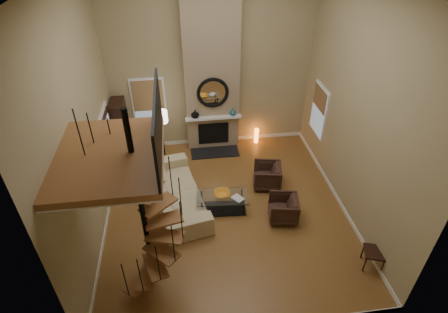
{
  "coord_description": "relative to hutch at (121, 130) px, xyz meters",
  "views": [
    {
      "loc": [
        -0.96,
        -6.67,
        6.52
      ],
      "look_at": [
        0.0,
        0.4,
        1.4
      ],
      "focal_mm": 28.7,
      "sensor_mm": 36.0,
      "label": 1
    }
  ],
  "objects": [
    {
      "name": "back_wall",
      "position": [
        2.77,
        0.47,
        1.8
      ],
      "size": [
        6.0,
        0.02,
        5.5
      ],
      "primitive_type": "cube",
      "color": "tan",
      "rests_on": "ground"
    },
    {
      "name": "chimney_breast",
      "position": [
        2.77,
        0.28,
        1.8
      ],
      "size": [
        1.6,
        0.38,
        5.5
      ],
      "primitive_type": "cube",
      "color": "#998163",
      "rests_on": "ground"
    },
    {
      "name": "mantel",
      "position": [
        2.77,
        0.0,
        0.2
      ],
      "size": [
        1.7,
        0.18,
        0.06
      ],
      "primitive_type": "cube",
      "color": "white",
      "rests_on": "chimney_breast"
    },
    {
      "name": "hearth",
      "position": [
        2.77,
        -0.21,
        -0.93
      ],
      "size": [
        1.5,
        0.6,
        0.04
      ],
      "primitive_type": "cube",
      "color": "black",
      "rests_on": "ground"
    },
    {
      "name": "spiral_stair",
      "position": [
        0.99,
        -4.57,
        0.83
      ],
      "size": [
        1.47,
        1.47,
        4.06
      ],
      "color": "black",
      "rests_on": "ground"
    },
    {
      "name": "sofa",
      "position": [
        1.54,
        -2.33,
        -0.55
      ],
      "size": [
        1.65,
        3.02,
        0.83
      ],
      "primitive_type": "imported",
      "rotation": [
        0.0,
        0.0,
        1.77
      ],
      "color": "#CAB88C",
      "rests_on": "ground"
    },
    {
      "name": "mirror_disc",
      "position": [
        2.77,
        0.07,
        1.0
      ],
      "size": [
        0.8,
        0.01,
        0.8
      ],
      "primitive_type": "cylinder",
      "rotation": [
        1.57,
        0.0,
        0.0
      ],
      "color": "white",
      "rests_on": "chimney_breast"
    },
    {
      "name": "baseboard_right",
      "position": [
        5.76,
        -2.78,
        -0.89
      ],
      "size": [
        0.02,
        6.5,
        0.12
      ],
      "primitive_type": "cube",
      "color": "white",
      "rests_on": "ground"
    },
    {
      "name": "armchair_near",
      "position": [
        4.09,
        -2.0,
        -0.6
      ],
      "size": [
        0.87,
        0.86,
        0.68
      ],
      "primitive_type": "imported",
      "rotation": [
        0.0,
        0.0,
        -1.77
      ],
      "color": "#3C241B",
      "rests_on": "ground"
    },
    {
      "name": "ground",
      "position": [
        2.77,
        -2.78,
        -0.95
      ],
      "size": [
        6.0,
        6.5,
        0.01
      ],
      "primitive_type": "cube",
      "color": "#A06D33",
      "rests_on": "ground"
    },
    {
      "name": "right_wall",
      "position": [
        5.77,
        -2.78,
        1.8
      ],
      "size": [
        0.02,
        6.5,
        5.5
      ],
      "primitive_type": "cube",
      "color": "tan",
      "rests_on": "ground"
    },
    {
      "name": "accent_lamp",
      "position": [
        4.19,
        0.24,
        -0.7
      ],
      "size": [
        0.14,
        0.14,
        0.49
      ],
      "primitive_type": "cylinder",
      "color": "orange",
      "rests_on": "ground"
    },
    {
      "name": "bowl",
      "position": [
        2.67,
        -2.72,
        -0.45
      ],
      "size": [
        0.4,
        0.4,
        0.1
      ],
      "primitive_type": "imported",
      "color": "orange",
      "rests_on": "coffee_table"
    },
    {
      "name": "baseboard_left",
      "position": [
        -0.22,
        -2.78,
        -0.89
      ],
      "size": [
        0.02,
        6.5,
        0.12
      ],
      "primitive_type": "cube",
      "color": "white",
      "rests_on": "ground"
    },
    {
      "name": "vase_left",
      "position": [
        2.22,
        0.04,
        0.35
      ],
      "size": [
        0.24,
        0.24,
        0.25
      ],
      "primitive_type": "imported",
      "color": "black",
      "rests_on": "mantel"
    },
    {
      "name": "floor_lamp",
      "position": [
        1.22,
        -0.44,
        0.46
      ],
      "size": [
        0.41,
        0.41,
        1.71
      ],
      "color": "black",
      "rests_on": "ground"
    },
    {
      "name": "hutch",
      "position": [
        0.0,
        0.0,
        0.0
      ],
      "size": [
        0.39,
        0.82,
        1.84
      ],
      "primitive_type": "cube",
      "color": "black",
      "rests_on": "ground"
    },
    {
      "name": "baseboard_back",
      "position": [
        2.77,
        0.46,
        -0.89
      ],
      "size": [
        6.0,
        0.02,
        0.12
      ],
      "primitive_type": "cube",
      "color": "white",
      "rests_on": "ground"
    },
    {
      "name": "entry_door",
      "position": [
        -0.19,
        -0.98,
        0.1
      ],
      "size": [
        0.1,
        1.05,
        2.16
      ],
      "color": "white",
      "rests_on": "ground"
    },
    {
      "name": "mirror_frame",
      "position": [
        2.77,
        0.06,
        1.0
      ],
      "size": [
        0.94,
        0.1,
        0.94
      ],
      "primitive_type": "torus",
      "rotation": [
        1.57,
        0.0,
        0.0
      ],
      "color": "black",
      "rests_on": "chimney_breast"
    },
    {
      "name": "book",
      "position": [
        3.02,
        -2.92,
        -0.49
      ],
      "size": [
        0.35,
        0.36,
        0.03
      ],
      "primitive_type": "imported",
      "rotation": [
        0.0,
        0.0,
        0.63
      ],
      "color": "gray",
      "rests_on": "coffee_table"
    },
    {
      "name": "firebox",
      "position": [
        2.77,
        0.08,
        -0.4
      ],
      "size": [
        0.95,
        0.02,
        0.72
      ],
      "primitive_type": "cube",
      "color": "black",
      "rests_on": "chimney_breast"
    },
    {
      "name": "loft",
      "position": [
        0.72,
        -4.58,
        2.29
      ],
      "size": [
        1.7,
        2.2,
        1.09
      ],
      "color": "brown",
      "rests_on": "left_wall"
    },
    {
      "name": "coffee_table",
      "position": [
        2.67,
        -2.77,
        -0.67
      ],
      "size": [
        1.34,
        0.75,
        0.48
      ],
      "color": "silver",
      "rests_on": "ground"
    },
    {
      "name": "window_back",
      "position": [
        0.87,
        0.45,
        0.67
      ],
      "size": [
        1.02,
        0.06,
        1.52
      ],
      "color": "white",
      "rests_on": "back_wall"
    },
    {
      "name": "front_wall",
      "position": [
        2.77,
        -6.03,
        1.8
      ],
      "size": [
        6.0,
        0.02,
        5.5
      ],
      "primitive_type": "cube",
      "color": "tan",
      "rests_on": "ground"
    },
    {
      "name": "left_wall",
      "position": [
        -0.23,
        -2.78,
        1.8
      ],
      "size": [
        0.02,
        6.5,
        5.5
      ],
      "primitive_type": "cube",
      "color": "tan",
      "rests_on": "ground"
    },
    {
      "name": "window_right",
      "position": [
        5.74,
        -0.78,
        0.68
      ],
      "size": [
        0.06,
        1.02,
        1.52
      ],
      "color": "white",
      "rests_on": "right_wall"
    },
    {
      "name": "armchair_far",
      "position": [
        4.18,
        -3.31,
        -0.6
      ],
      "size": [
        0.81,
        0.8,
        0.64
      ],
      "primitive_type": "imported",
      "rotation": [
        0.0,
        0.0,
        -1.75
      ],
      "color": "#3C241B",
      "rests_on": "ground"
    },
    {
      "name": "side_chair",
      "position": [
        5.74,
        -4.96,
        -0.42
      ],
      "size": [
        0.55,
        0.54,
        0.95
      ],
      "color": "black",
      "rests_on": "ground"
    },
    {
      "name": "vase_right",
      "position": [
        3.37,
        0.04,
        0.33
      ],
      "size": [
        0.2,
        0.2,
        0.21
      ],
      "primitive_type": "imported",
      "color": "#1B5761",
      "rests_on": "mantel"
    }
  ]
}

